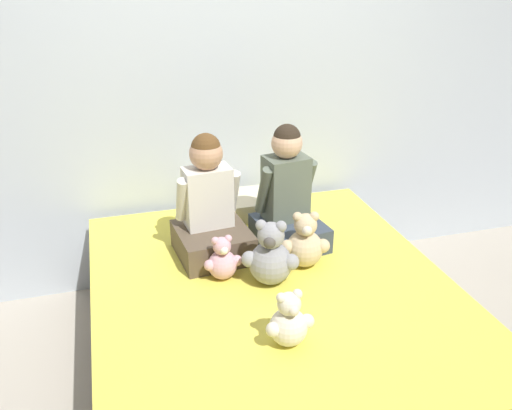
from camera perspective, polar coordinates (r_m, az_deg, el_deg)
The scene contains 10 objects.
ground_plane at distance 2.92m, azimuth 1.74°, elevation -16.93°, with size 14.00×14.00×0.00m, color #B2A899.
wall_behind_bed at distance 3.28m, azimuth -3.76°, elevation 12.58°, with size 8.00×0.06×2.50m.
bed at distance 2.75m, azimuth 1.81°, elevation -12.92°, with size 1.70×1.96×0.52m.
child_on_left at distance 2.76m, azimuth -4.87°, elevation -0.66°, with size 0.39×0.41×0.64m.
child_on_right at distance 2.86m, azimuth 3.34°, elevation 0.64°, with size 0.37×0.41×0.65m.
teddy_bear_held_by_left_child at distance 2.61m, azimuth -3.55°, elevation -5.86°, with size 0.19×0.14×0.23m.
teddy_bear_held_by_right_child at distance 2.70m, azimuth 5.16°, elevation -4.04°, with size 0.24×0.19×0.29m.
teddy_bear_between_children at distance 2.55m, azimuth 1.54°, elevation -5.50°, with size 0.26×0.21×0.33m.
teddy_bear_at_foot_of_bed at distance 2.19m, azimuth 3.47°, elevation -12.19°, with size 0.20×0.15×0.25m.
pillow_at_headboard at distance 3.25m, azimuth -2.40°, elevation -0.12°, with size 0.46×0.30×0.11m.
Camera 1 is at (-0.68, -2.07, 1.94)m, focal length 38.00 mm.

